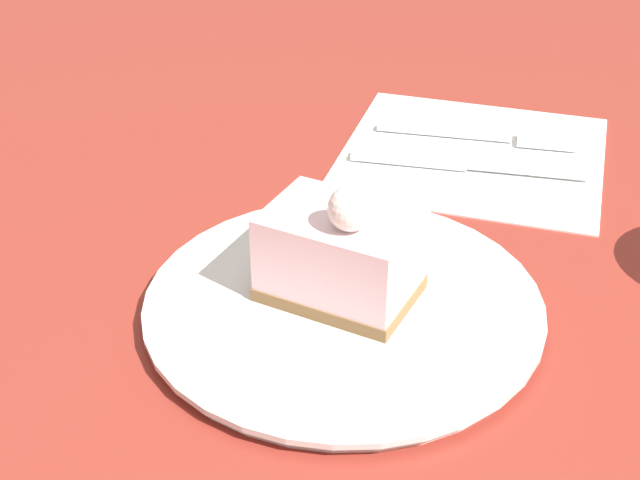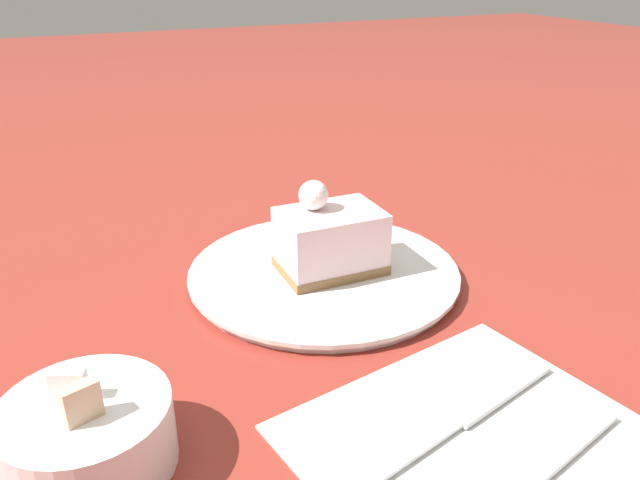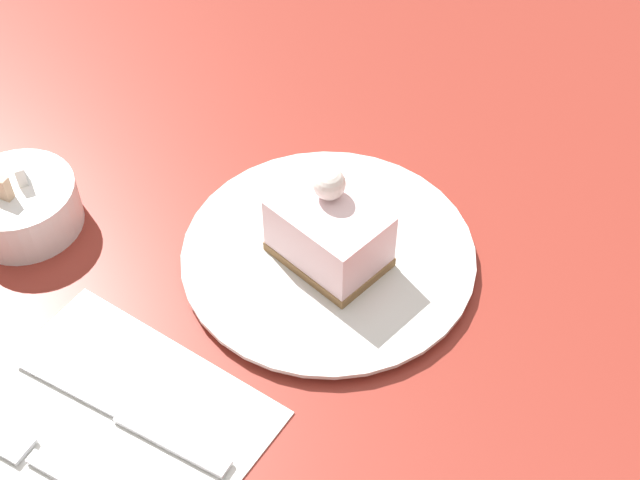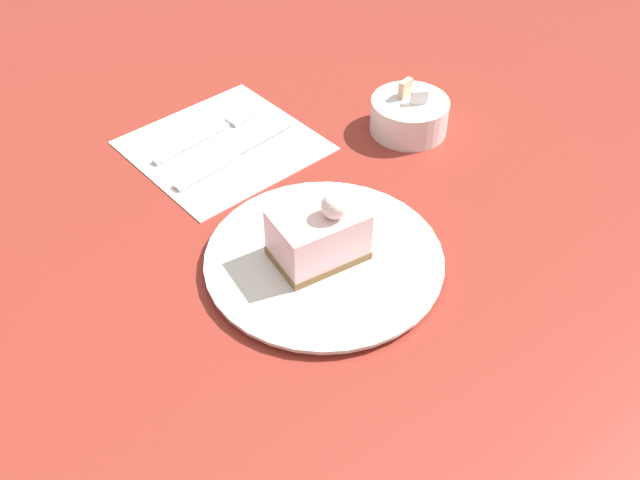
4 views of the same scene
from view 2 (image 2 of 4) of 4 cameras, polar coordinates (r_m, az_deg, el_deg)
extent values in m
plane|color=maroon|center=(0.60, 1.51, -1.83)|extent=(4.00, 4.00, 0.00)
cylinder|color=silver|center=(0.56, 0.35, -3.10)|extent=(0.23, 0.23, 0.01)
cylinder|color=silver|center=(0.56, 0.35, -2.80)|extent=(0.24, 0.24, 0.00)
cube|color=olive|center=(0.56, 0.94, -2.31)|extent=(0.06, 0.09, 0.01)
cube|color=silver|center=(0.54, 0.96, 0.31)|extent=(0.06, 0.09, 0.05)
sphere|color=white|center=(0.54, -0.59, 4.12)|extent=(0.03, 0.03, 0.03)
cube|color=white|center=(0.40, 15.41, -18.27)|extent=(0.23, 0.24, 0.00)
cube|color=silver|center=(0.40, 20.73, -18.14)|extent=(0.04, 0.11, 0.00)
cube|color=silver|center=(0.44, 16.30, -13.13)|extent=(0.04, 0.09, 0.00)
cube|color=silver|center=(0.38, 7.85, -19.03)|extent=(0.03, 0.09, 0.00)
cylinder|color=white|center=(0.39, -20.42, -16.41)|extent=(0.10, 0.10, 0.04)
cube|color=#D8B28C|center=(0.36, -20.95, -13.82)|extent=(0.01, 0.02, 0.02)
cube|color=white|center=(0.38, -21.99, -12.26)|extent=(0.02, 0.02, 0.02)
camera|label=1|loc=(0.85, -25.73, 26.82)|focal=50.00mm
camera|label=3|loc=(0.62, 70.02, 40.08)|focal=50.00mm
camera|label=4|loc=(1.04, 4.80, 38.35)|focal=40.00mm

